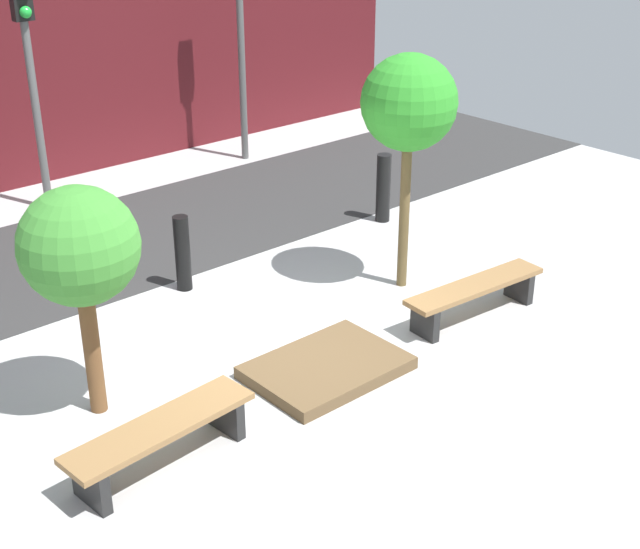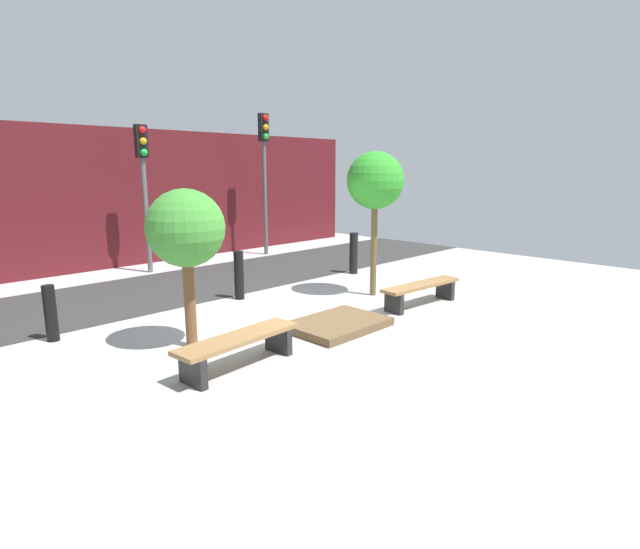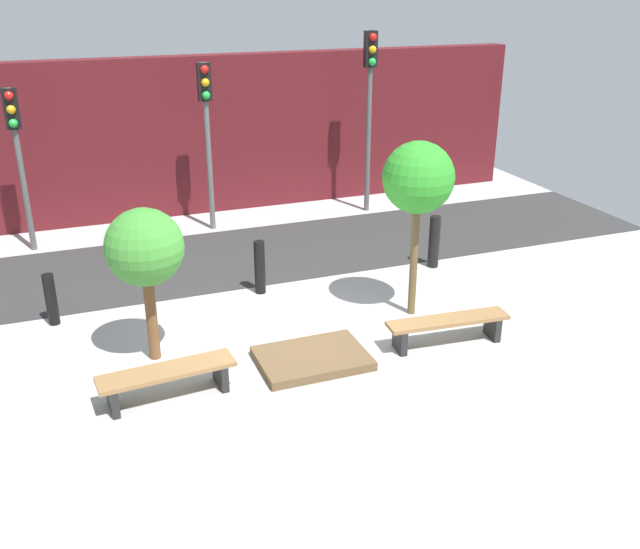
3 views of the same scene
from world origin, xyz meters
TOP-DOWN VIEW (x-y plane):
  - ground_plane at (0.00, 0.00)m, footprint 18.00×18.00m
  - road_strip at (0.00, 4.05)m, footprint 18.00×3.20m
  - building_facade at (0.00, 7.36)m, footprint 16.20×0.50m
  - bench_left at (-2.13, -0.67)m, footprint 1.85×0.59m
  - bench_right at (2.13, -0.67)m, footprint 1.94×0.53m
  - planter_bed at (0.00, -0.47)m, footprint 1.58×1.13m
  - tree_behind_left_bench at (-2.13, 0.50)m, footprint 1.11×1.11m
  - tree_behind_right_bench at (2.13, 0.50)m, footprint 1.14×1.14m
  - bollard_far_left at (-3.49, 2.20)m, footprint 0.18×0.18m
  - bollard_left at (0.00, 2.20)m, footprint 0.19×0.19m
  - bollard_center at (3.49, 2.20)m, footprint 0.21×0.21m
  - traffic_light_west at (-3.76, 5.94)m, footprint 0.28×0.27m
  - traffic_light_mid_west at (0.00, 5.94)m, footprint 0.28×0.27m
  - traffic_light_mid_east at (3.76, 5.94)m, footprint 0.28×0.27m

SIDE VIEW (x-z plane):
  - ground_plane at x=0.00m, z-range 0.00..0.00m
  - road_strip at x=0.00m, z-range 0.00..0.01m
  - planter_bed at x=0.00m, z-range 0.00..0.13m
  - bench_left at x=-2.13m, z-range 0.10..0.54m
  - bench_right at x=2.13m, z-range 0.10..0.54m
  - bollard_far_left at x=-3.49m, z-range 0.00..0.87m
  - bollard_left at x=0.00m, z-range 0.00..0.97m
  - bollard_center at x=3.49m, z-range 0.00..1.02m
  - tree_behind_left_bench at x=-2.13m, z-range 0.57..2.87m
  - building_facade at x=0.00m, z-range 0.00..3.60m
  - traffic_light_west at x=-3.76m, z-range 0.64..3.91m
  - tree_behind_right_bench at x=2.13m, z-range 0.86..3.76m
  - traffic_light_mid_west at x=0.00m, z-range 0.69..4.28m
  - traffic_light_mid_east at x=3.76m, z-range 0.76..4.88m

